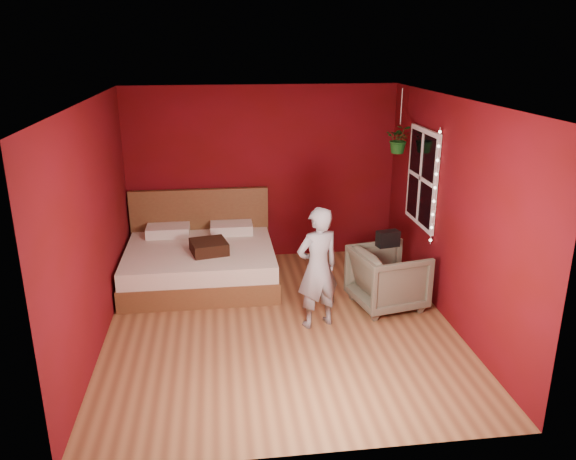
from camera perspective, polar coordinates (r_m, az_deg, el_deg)
The scene contains 10 objects.
floor at distance 6.76m, azimuth -0.83°, elevation -9.44°, with size 4.50×4.50×0.00m, color #96643C.
room_walls at distance 6.15m, azimuth -0.90°, elevation 4.50°, with size 4.04×4.54×2.62m.
window at distance 7.51m, azimuth 13.43°, elevation 5.18°, with size 0.05×0.97×1.27m.
fairy_lights at distance 7.03m, azimuth 14.71°, elevation 4.17°, with size 0.04×0.04×1.45m.
bed at distance 7.91m, azimuth -8.90°, elevation -3.03°, with size 2.03×1.73×1.12m.
person at distance 6.43m, azimuth 3.03°, elevation -3.86°, with size 0.53×0.35×1.45m, color gray.
armchair at distance 7.14m, azimuth 10.11°, elevation -4.81°, with size 0.81×0.83×0.76m, color #61604C.
handbag at distance 7.07m, azimuth 10.12°, elevation -0.87°, with size 0.28×0.14×0.20m, color black.
throw_pillow at distance 7.53m, azimuth -8.03°, elevation -1.71°, with size 0.45×0.45×0.16m, color #331811.
hanging_plant at distance 7.77m, azimuth 11.25°, elevation 9.06°, with size 0.43×0.40×0.86m.
Camera 1 is at (-0.67, -5.93, 3.18)m, focal length 35.00 mm.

